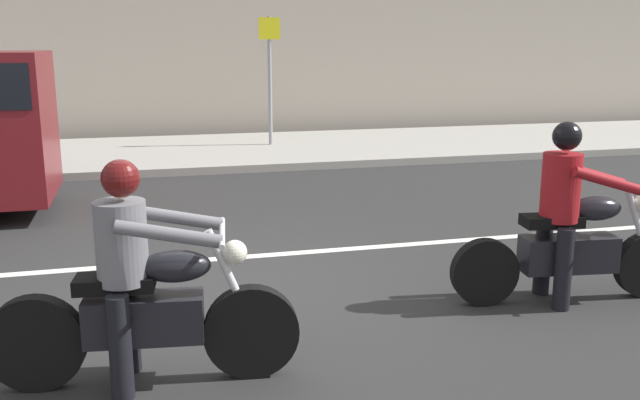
% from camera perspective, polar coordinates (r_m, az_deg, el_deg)
% --- Properties ---
extents(ground_plane, '(80.00, 80.00, 0.00)m').
position_cam_1_polar(ground_plane, '(6.80, -7.71, -7.07)').
color(ground_plane, '#272727').
extents(sidewalk_slab, '(40.00, 4.40, 0.14)m').
position_cam_1_polar(sidewalk_slab, '(14.54, -11.53, 3.80)').
color(sidewalk_slab, '#99968E').
rests_on(sidewalk_slab, ground_plane).
extents(lane_marking_stripe, '(18.00, 0.14, 0.01)m').
position_cam_1_polar(lane_marking_stripe, '(7.70, -5.26, -4.57)').
color(lane_marking_stripe, silver).
rests_on(lane_marking_stripe, ground_plane).
extents(motorcycle_with_rider_crimson, '(2.15, 0.72, 1.63)m').
position_cam_1_polar(motorcycle_with_rider_crimson, '(6.59, 19.64, -2.30)').
color(motorcycle_with_rider_crimson, black).
rests_on(motorcycle_with_rider_crimson, ground_plane).
extents(motorcycle_with_rider_gray, '(2.10, 0.71, 1.56)m').
position_cam_1_polar(motorcycle_with_rider_gray, '(4.88, -14.39, -7.47)').
color(motorcycle_with_rider_gray, black).
rests_on(motorcycle_with_rider_gray, ground_plane).
extents(street_sign_post, '(0.44, 0.08, 2.66)m').
position_cam_1_polar(street_sign_post, '(14.83, -4.13, 10.69)').
color(street_sign_post, gray).
rests_on(street_sign_post, sidewalk_slab).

